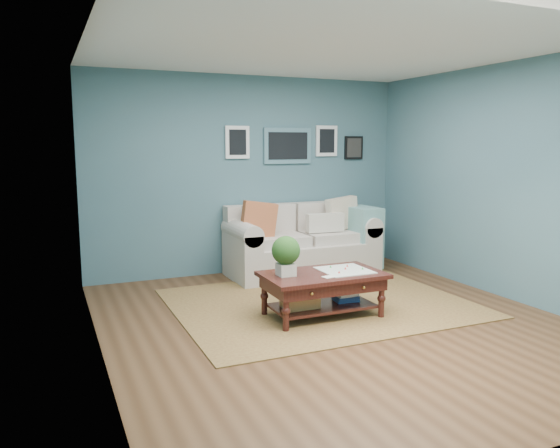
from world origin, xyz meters
TOP-DOWN VIEW (x-y plane):
  - room_shell at (0.02, 0.06)m, footprint 5.00×5.02m
  - area_rug at (0.15, 0.66)m, footprint 3.19×2.55m
  - loveseat at (0.66, 2.03)m, footprint 2.06×0.94m
  - coffee_table at (-0.11, 0.24)m, footprint 1.24×0.73m

SIDE VIEW (x-z plane):
  - area_rug at x=0.15m, z-range 0.00..0.01m
  - coffee_table at x=-0.11m, z-range -0.05..0.82m
  - loveseat at x=0.66m, z-range -0.10..0.96m
  - room_shell at x=0.02m, z-range 0.01..2.71m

